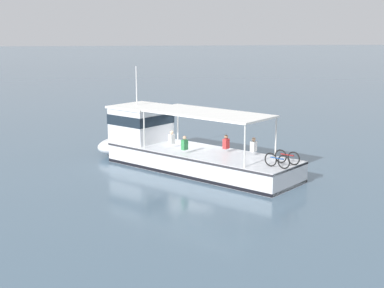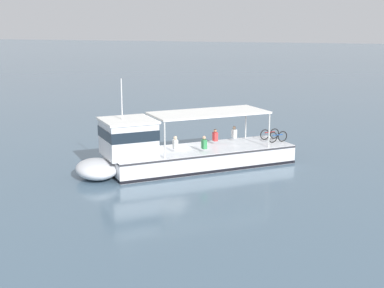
# 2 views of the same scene
# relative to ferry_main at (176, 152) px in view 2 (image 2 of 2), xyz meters

# --- Properties ---
(ground_plane) EXTENTS (400.00, 400.00, 0.00)m
(ground_plane) POSITION_rel_ferry_main_xyz_m (-0.77, -0.93, -1.02)
(ground_plane) COLOR slate
(ferry_main) EXTENTS (10.97, 11.37, 5.32)m
(ferry_main) POSITION_rel_ferry_main_xyz_m (0.00, 0.00, 0.00)
(ferry_main) COLOR silver
(ferry_main) RESTS_ON ground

